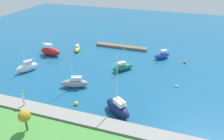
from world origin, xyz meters
TOP-DOWN VIEW (x-y plane):
  - water at (0.00, 0.00)m, footprint 160.00×160.00m
  - pier_dock at (3.23, -14.21)m, footprint 18.96×2.38m
  - breakwater at (0.00, 27.53)m, footprint 74.35×3.42m
  - harbor_beacon at (12.80, 27.53)m, footprint 0.56×0.56m
  - park_tree_center at (7.39, 33.66)m, footprint 2.24×2.24m
  - sailboat_blue_mid_basin at (-12.02, -9.31)m, footprint 5.47×5.20m
  - sailboat_navy_far_south at (-6.60, 22.35)m, footprint 7.31×6.38m
  - sailboat_green_along_channel at (-2.14, 2.85)m, footprint 6.18×6.19m
  - sailboat_red_off_beacon at (24.12, -0.08)m, footprint 7.66×3.05m
  - sailboat_gray_outer_mooring at (6.90, 15.65)m, footprint 7.33×4.26m
  - sailboat_yellow_inner_mooring at (17.17, -6.43)m, footprint 3.06×5.11m
  - sailboat_white_near_pier at (24.01, 12.16)m, footprint 4.84×6.55m
  - mooring_buoy_orange at (-19.29, -7.91)m, footprint 0.81×0.81m
  - mooring_buoy_yellow at (3.17, 22.43)m, footprint 0.89×0.89m
  - mooring_buoy_white at (-17.78, 7.41)m, footprint 0.60×0.60m

SIDE VIEW (x-z plane):
  - water at x=0.00m, z-range 0.00..0.00m
  - mooring_buoy_white at x=-17.78m, z-range 0.00..0.60m
  - mooring_buoy_orange at x=-19.29m, z-range 0.00..0.81m
  - pier_dock at x=3.23m, z-range 0.00..0.89m
  - mooring_buoy_yellow at x=3.17m, z-range 0.00..0.89m
  - breakwater at x=0.00m, z-range 0.00..1.38m
  - sailboat_yellow_inner_mooring at x=17.17m, z-range -3.29..5.03m
  - sailboat_green_along_channel at x=-2.14m, z-range -4.40..6.68m
  - sailboat_blue_mid_basin at x=-12.02m, z-range -4.22..6.61m
  - sailboat_gray_outer_mooring at x=6.90m, z-range -4.63..7.15m
  - sailboat_white_near_pier at x=24.01m, z-range -3.42..6.15m
  - sailboat_navy_far_south at x=-6.60m, z-range -5.11..8.18m
  - sailboat_red_off_beacon at x=24.12m, z-range -4.01..7.21m
  - harbor_beacon at x=12.80m, z-range 1.66..5.39m
  - park_tree_center at x=7.39m, z-range 2.28..6.67m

